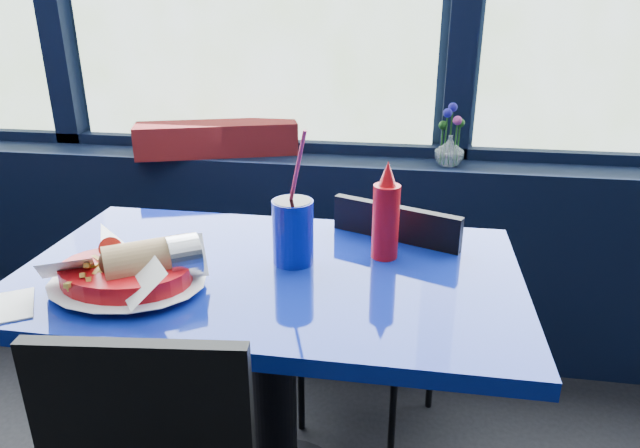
# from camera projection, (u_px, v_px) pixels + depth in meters

# --- Properties ---
(window_sill) EXTENTS (5.00, 0.26, 0.80)m
(window_sill) POSITION_uv_depth(u_px,v_px,m) (252.00, 248.00, 2.35)
(window_sill) COLOR black
(window_sill) RESTS_ON ground
(near_table) EXTENTS (1.20, 0.70, 0.75)m
(near_table) POSITION_uv_depth(u_px,v_px,m) (272.00, 333.00, 1.45)
(near_table) COLOR black
(near_table) RESTS_ON ground
(chair_near_back) EXTENTS (0.50, 0.50, 0.85)m
(chair_near_back) POSITION_uv_depth(u_px,v_px,m) (378.00, 305.00, 1.74)
(chair_near_back) COLOR black
(chair_near_back) RESTS_ON ground
(planter_box) EXTENTS (0.62, 0.34, 0.12)m
(planter_box) POSITION_uv_depth(u_px,v_px,m) (217.00, 138.00, 2.18)
(planter_box) COLOR maroon
(planter_box) RESTS_ON window_sill
(flower_vase) EXTENTS (0.13, 0.14, 0.22)m
(flower_vase) POSITION_uv_depth(u_px,v_px,m) (450.00, 147.00, 2.02)
(flower_vase) COLOR silver
(flower_vase) RESTS_ON window_sill
(food_basket) EXTENTS (0.35, 0.34, 0.12)m
(food_basket) POSITION_uv_depth(u_px,v_px,m) (129.00, 271.00, 1.27)
(food_basket) COLOR red
(food_basket) RESTS_ON near_table
(ketchup_bottle) EXTENTS (0.07, 0.07, 0.25)m
(ketchup_bottle) POSITION_uv_depth(u_px,v_px,m) (386.00, 216.00, 1.41)
(ketchup_bottle) COLOR red
(ketchup_bottle) RESTS_ON near_table
(soda_cup) EXTENTS (0.10, 0.10, 0.34)m
(soda_cup) POSITION_uv_depth(u_px,v_px,m) (293.00, 230.00, 1.39)
(soda_cup) COLOR #0E1A9B
(soda_cup) RESTS_ON near_table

